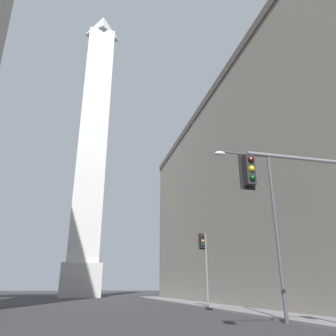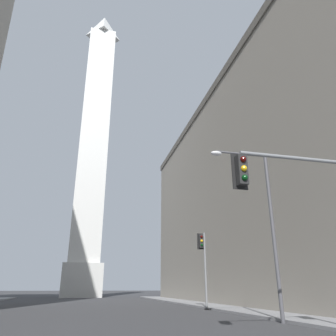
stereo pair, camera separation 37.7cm
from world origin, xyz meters
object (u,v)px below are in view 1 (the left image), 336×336
obelisk (93,141)px  traffic_light_mid_right (205,258)px  traffic_light_near_right (328,196)px  street_lamp (266,212)px

obelisk → traffic_light_mid_right: obelisk is taller
obelisk → traffic_light_near_right: size_ratio=10.12×
traffic_light_near_right → street_lamp: 6.00m
obelisk → traffic_light_mid_right: size_ratio=10.61×
traffic_light_near_right → traffic_light_mid_right: bearing=85.8°
obelisk → street_lamp: bearing=-79.0°
traffic_light_near_right → street_lamp: (0.91, 5.89, 0.69)m
traffic_light_mid_right → street_lamp: bearing=-91.6°
obelisk → street_lamp: obelisk is taller
traffic_light_mid_right → traffic_light_near_right: (-1.22, -16.55, 0.86)m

